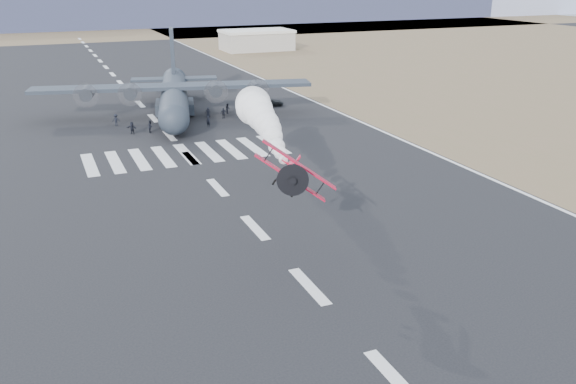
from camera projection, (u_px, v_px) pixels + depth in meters
ground at (396, 379)px, 35.15m from camera, size 500.00×500.00×0.00m
scrub_far at (74, 32)px, 234.52m from camera, size 500.00×80.00×0.00m
runway_markings at (170, 136)px, 87.16m from camera, size 60.00×260.00×0.01m
ridge_seg_d at (66, 10)px, 258.31m from camera, size 150.00×50.00×13.00m
ridge_seg_e at (214, 5)px, 281.59m from camera, size 150.00×50.00×15.00m
ridge_seg_f at (339, 0)px, 304.87m from camera, size 150.00×50.00×17.00m
ridge_seg_g at (446, 2)px, 329.17m from camera, size 150.00×50.00×13.00m
hangar_right at (257, 40)px, 180.86m from camera, size 20.50×12.50×5.90m
aerobatic_biplane at (294, 173)px, 45.89m from camera, size 5.56×6.06×4.98m
smoke_trail at (258, 111)px, 65.41m from camera, size 7.46×24.66×4.11m
transport_aircraft at (174, 94)px, 99.33m from camera, size 43.80×35.83×12.73m
support_vehicle at (271, 102)px, 106.47m from camera, size 4.72×3.33×1.20m
crew_a at (247, 110)px, 99.09m from camera, size 0.86×0.87×1.85m
crew_b at (228, 109)px, 100.46m from camera, size 0.54×0.85×1.70m
crew_c at (116, 120)px, 92.60m from camera, size 1.22×0.69×1.79m
crew_d at (224, 113)px, 97.10m from camera, size 1.06×0.63×1.72m
crew_e at (208, 112)px, 98.00m from camera, size 0.89×0.66×1.63m
crew_f at (132, 128)px, 87.79m from camera, size 1.59×1.50×1.78m
crew_g at (208, 122)px, 91.90m from camera, size 0.78×0.77×1.65m
crew_h at (151, 126)px, 88.71m from camera, size 0.76×0.99×1.79m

